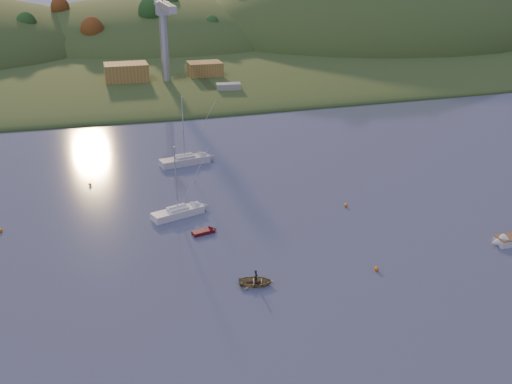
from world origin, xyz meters
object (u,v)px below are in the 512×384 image
object	(u,v)px
sailboat_near	(178,212)
sailboat_far	(185,160)
red_tender	(208,231)
canoe	(256,282)

from	to	relation	value
sailboat_near	sailboat_far	bearing A→B (deg)	59.50
sailboat_far	red_tender	xyz separation A→B (m)	(-1.52, -26.81, -0.52)
sailboat_near	sailboat_far	distance (m)	21.20
sailboat_far	canoe	world-z (taller)	sailboat_far
canoe	sailboat_far	bearing A→B (deg)	16.38
red_tender	sailboat_far	bearing A→B (deg)	73.82
sailboat_far	red_tender	world-z (taller)	sailboat_far
canoe	red_tender	bearing A→B (deg)	25.18
sailboat_far	canoe	xyz separation A→B (m)	(0.97, -40.67, -0.37)
canoe	red_tender	world-z (taller)	red_tender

